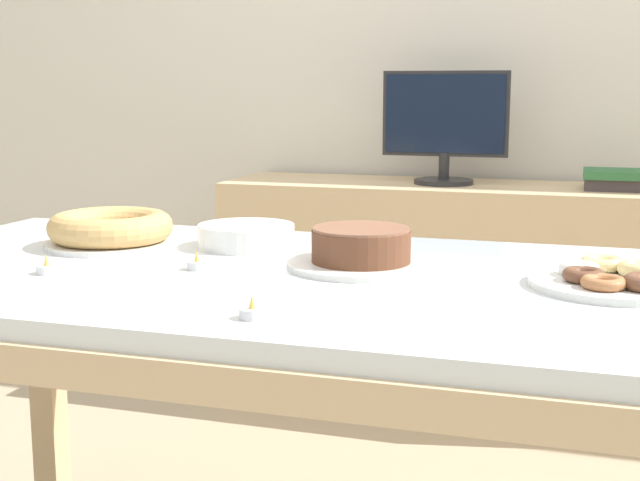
# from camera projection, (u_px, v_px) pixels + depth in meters

# --- Properties ---
(wall_back) EXTENTS (8.00, 0.10, 2.60)m
(wall_back) POSITION_uv_depth(u_px,v_px,m) (458.00, 34.00, 3.22)
(wall_back) COLOR silver
(wall_back) RESTS_ON ground
(dining_table) EXTENTS (1.86, 0.94, 0.77)m
(dining_table) POSITION_uv_depth(u_px,v_px,m) (305.00, 317.00, 1.69)
(dining_table) COLOR silver
(dining_table) RESTS_ON ground
(sideboard) EXTENTS (1.47, 0.44, 0.79)m
(sideboard) POSITION_uv_depth(u_px,v_px,m) (437.00, 296.00, 3.09)
(sideboard) COLOR #D1B284
(sideboard) RESTS_ON ground
(computer_monitor) EXTENTS (0.42, 0.20, 0.38)m
(computer_monitor) POSITION_uv_depth(u_px,v_px,m) (445.00, 128.00, 2.99)
(computer_monitor) COLOR #262628
(computer_monitor) RESTS_ON sideboard
(book_stack) EXTENTS (0.20, 0.19, 0.06)m
(book_stack) POSITION_uv_depth(u_px,v_px,m) (614.00, 179.00, 2.85)
(book_stack) COLOR #3F3838
(book_stack) RESTS_ON sideboard
(cake_chocolate_round) EXTENTS (0.29, 0.29, 0.08)m
(cake_chocolate_round) POSITION_uv_depth(u_px,v_px,m) (361.00, 250.00, 1.71)
(cake_chocolate_round) COLOR white
(cake_chocolate_round) RESTS_ON dining_table
(cake_golden_bundt) EXTENTS (0.29, 0.29, 0.07)m
(cake_golden_bundt) POSITION_uv_depth(u_px,v_px,m) (111.00, 230.00, 1.94)
(cake_golden_bundt) COLOR white
(cake_golden_bundt) RESTS_ON dining_table
(pastry_platter) EXTENTS (0.30, 0.30, 0.04)m
(pastry_platter) POSITION_uv_depth(u_px,v_px,m) (618.00, 279.00, 1.55)
(pastry_platter) COLOR white
(pastry_platter) RESTS_ON dining_table
(plate_stack) EXTENTS (0.21, 0.21, 0.05)m
(plate_stack) POSITION_uv_depth(u_px,v_px,m) (246.00, 236.00, 1.93)
(plate_stack) COLOR white
(plate_stack) RESTS_ON dining_table
(tealight_right_edge) EXTENTS (0.04, 0.04, 0.04)m
(tealight_right_edge) POSITION_uv_depth(u_px,v_px,m) (197.00, 264.00, 1.70)
(tealight_right_edge) COLOR silver
(tealight_right_edge) RESTS_ON dining_table
(tealight_near_front) EXTENTS (0.04, 0.04, 0.04)m
(tealight_near_front) POSITION_uv_depth(u_px,v_px,m) (252.00, 312.00, 1.34)
(tealight_near_front) COLOR silver
(tealight_near_front) RESTS_ON dining_table
(tealight_left_edge) EXTENTS (0.04, 0.04, 0.04)m
(tealight_left_edge) POSITION_uv_depth(u_px,v_px,m) (47.00, 269.00, 1.66)
(tealight_left_edge) COLOR silver
(tealight_left_edge) RESTS_ON dining_table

